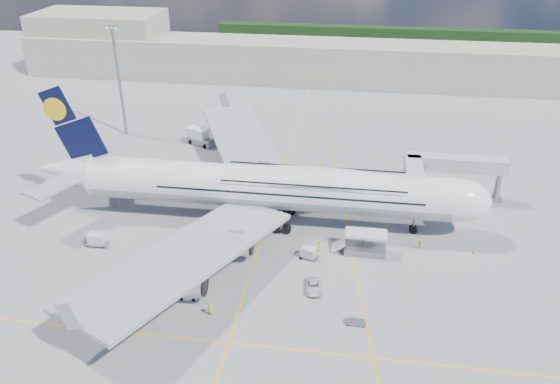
# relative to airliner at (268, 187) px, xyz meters

# --- Properties ---
(ground) EXTENTS (300.00, 300.00, 0.00)m
(ground) POSITION_rel_airliner_xyz_m (-0.26, -10.00, -6.87)
(ground) COLOR gray
(ground) RESTS_ON ground
(taxi_line_main) EXTENTS (0.25, 220.00, 0.01)m
(taxi_line_main) POSITION_rel_airliner_xyz_m (-0.26, -10.00, -6.86)
(taxi_line_main) COLOR yellow
(taxi_line_main) RESTS_ON ground
(taxi_line_cross) EXTENTS (120.00, 0.25, 0.01)m
(taxi_line_cross) POSITION_rel_airliner_xyz_m (-0.26, -30.00, -6.86)
(taxi_line_cross) COLOR yellow
(taxi_line_cross) RESTS_ON ground
(taxi_line_diag) EXTENTS (14.16, 99.06, 0.01)m
(taxi_line_diag) POSITION_rel_airliner_xyz_m (13.74, -0.00, -6.86)
(taxi_line_diag) COLOR yellow
(taxi_line_diag) RESTS_ON ground
(airliner) EXTENTS (77.26, 79.15, 23.71)m
(airliner) POSITION_rel_airliner_xyz_m (0.00, 0.00, 0.00)
(airliner) COLOR white
(airliner) RESTS_ON ground
(jet_bridge) EXTENTS (18.80, 12.10, 8.50)m
(jet_bridge) POSITION_rel_airliner_xyz_m (29.55, 10.94, -0.02)
(jet_bridge) COLOR #B7B7BC
(jet_bridge) RESTS_ON ground
(cargo_loader) EXTENTS (8.53, 3.20, 3.67)m
(cargo_loader) POSITION_rel_airliner_xyz_m (16.56, -7.11, -5.62)
(cargo_loader) COLOR silver
(cargo_loader) RESTS_ON ground
(light_mast) EXTENTS (3.00, 0.70, 25.50)m
(light_mast) POSITION_rel_airliner_xyz_m (-40.26, 35.00, 6.34)
(light_mast) COLOR gray
(light_mast) RESTS_ON ground
(terminal) EXTENTS (180.00, 16.00, 12.00)m
(terminal) POSITION_rel_airliner_xyz_m (-0.26, 85.00, -0.87)
(terminal) COLOR #B2AD9E
(terminal) RESTS_ON ground
(hangar) EXTENTS (40.00, 22.00, 18.00)m
(hangar) POSITION_rel_airliner_xyz_m (-70.26, 90.00, 2.13)
(hangar) COLOR #B2AD9E
(hangar) RESTS_ON ground
(tree_line) EXTENTS (160.00, 6.00, 8.00)m
(tree_line) POSITION_rel_airliner_xyz_m (39.74, 130.00, -2.87)
(tree_line) COLOR #193814
(tree_line) RESTS_ON ground
(dolly_row_a) EXTENTS (3.03, 1.62, 1.91)m
(dolly_row_a) POSITION_rel_airliner_xyz_m (-14.55, -13.23, -5.84)
(dolly_row_a) COLOR gray
(dolly_row_a) RESTS_ON ground
(dolly_row_b) EXTENTS (3.48, 2.50, 0.46)m
(dolly_row_b) POSITION_rel_airliner_xyz_m (-12.56, -20.24, -6.51)
(dolly_row_b) COLOR gray
(dolly_row_b) RESTS_ON ground
(dolly_row_c) EXTENTS (3.43, 2.55, 0.45)m
(dolly_row_c) POSITION_rel_airliner_xyz_m (-14.50, -19.11, -6.52)
(dolly_row_c) COLOR gray
(dolly_row_c) RESTS_ON ground
(dolly_back) EXTENTS (3.47, 1.91, 2.17)m
(dolly_back) POSITION_rel_airliner_xyz_m (-26.36, -11.33, -5.70)
(dolly_back) COLOR gray
(dolly_back) RESTS_ON ground
(dolly_nose_far) EXTENTS (2.65, 1.47, 0.38)m
(dolly_nose_far) POSITION_rel_airliner_xyz_m (15.65, -24.09, -6.57)
(dolly_nose_far) COLOR gray
(dolly_nose_far) RESTS_ON ground
(dolly_nose_near) EXTENTS (3.30, 2.47, 1.86)m
(dolly_nose_near) POSITION_rel_airliner_xyz_m (7.99, -9.97, -5.87)
(dolly_nose_near) COLOR gray
(dolly_nose_near) RESTS_ON ground
(baggage_tug) EXTENTS (2.58, 1.24, 1.61)m
(baggage_tug) POSITION_rel_airliner_xyz_m (-7.77, -22.22, -6.16)
(baggage_tug) COLOR white
(baggage_tug) RESTS_ON ground
(catering_truck_inner) EXTENTS (7.39, 3.03, 4.38)m
(catering_truck_inner) POSITION_rel_airliner_xyz_m (-5.16, 10.23, -4.80)
(catering_truck_inner) COLOR gray
(catering_truck_inner) RESTS_ON ground
(catering_truck_outer) EXTENTS (7.26, 5.05, 4.00)m
(catering_truck_outer) POSITION_rel_airliner_xyz_m (-20.74, 31.25, -5.01)
(catering_truck_outer) COLOR gray
(catering_truck_outer) RESTS_ON ground
(service_van) EXTENTS (2.54, 4.63, 1.23)m
(service_van) POSITION_rel_airliner_xyz_m (9.48, -17.77, -6.25)
(service_van) COLOR silver
(service_van) RESTS_ON ground
(crew_nose) EXTENTS (0.88, 0.81, 2.02)m
(crew_nose) POSITION_rel_airliner_xyz_m (28.18, 5.98, -5.86)
(crew_nose) COLOR #D6FF1A
(crew_nose) RESTS_ON ground
(crew_loader) EXTENTS (1.07, 1.04, 1.74)m
(crew_loader) POSITION_rel_airliner_xyz_m (25.39, -5.01, -6.00)
(crew_loader) COLOR #9EF019
(crew_loader) RESTS_ON ground
(crew_wing) EXTENTS (0.69, 0.96, 1.52)m
(crew_wing) POSITION_rel_airliner_xyz_m (-9.17, -7.74, -6.11)
(crew_wing) COLOR #9DDE17
(crew_wing) RESTS_ON ground
(crew_van) EXTENTS (0.69, 0.96, 1.81)m
(crew_van) POSITION_rel_airliner_xyz_m (9.48, -7.68, -5.96)
(crew_van) COLOR #AEEA18
(crew_van) RESTS_ON ground
(crew_tug) EXTENTS (1.38, 0.89, 2.02)m
(crew_tug) POSITION_rel_airliner_xyz_m (-3.69, -25.35, -5.86)
(crew_tug) COLOR #B9F319
(crew_tug) RESTS_ON ground
(cone_nose) EXTENTS (0.44, 0.44, 0.56)m
(cone_nose) POSITION_rel_airliner_xyz_m (33.89, -4.96, -6.60)
(cone_nose) COLOR #D6530B
(cone_nose) RESTS_ON ground
(cone_wing_left_inner) EXTENTS (0.44, 0.44, 0.57)m
(cone_wing_left_inner) POSITION_rel_airliner_xyz_m (-2.53, 11.13, -6.60)
(cone_wing_left_inner) COLOR #D6530B
(cone_wing_left_inner) RESTS_ON ground
(cone_wing_left_outer) EXTENTS (0.39, 0.39, 0.50)m
(cone_wing_left_outer) POSITION_rel_airliner_xyz_m (-20.42, 32.19, -6.63)
(cone_wing_left_outer) COLOR #D6530B
(cone_wing_left_outer) RESTS_ON ground
(cone_wing_right_inner) EXTENTS (0.38, 0.38, 0.48)m
(cone_wing_right_inner) POSITION_rel_airliner_xyz_m (-8.49, -10.13, -6.64)
(cone_wing_right_inner) COLOR #D6530B
(cone_wing_right_inner) RESTS_ON ground
(cone_wing_right_outer) EXTENTS (0.49, 0.49, 0.62)m
(cone_wing_right_outer) POSITION_rel_airliner_xyz_m (-13.63, -21.84, -6.57)
(cone_wing_right_outer) COLOR #D6530B
(cone_wing_right_outer) RESTS_ON ground
(cone_tail) EXTENTS (0.44, 0.44, 0.56)m
(cone_tail) POSITION_rel_airliner_xyz_m (-28.46, 0.58, -6.60)
(cone_tail) COLOR #D6530B
(cone_tail) RESTS_ON ground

